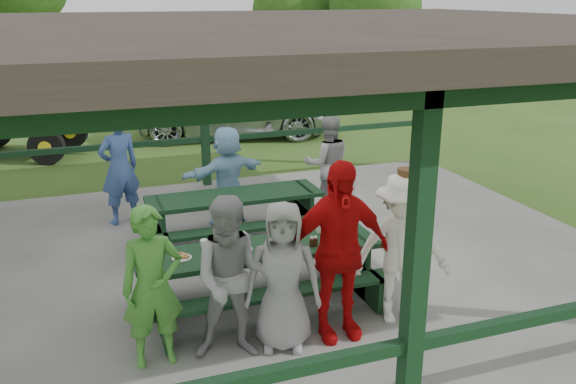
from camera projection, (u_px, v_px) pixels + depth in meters
name	position (u px, v px, depth m)	size (l,w,h in m)	color
ground	(266.00, 267.00, 8.55)	(90.00, 90.00, 0.00)	#33551A
concrete_slab	(266.00, 264.00, 8.53)	(10.00, 8.00, 0.10)	slate
pavilion_structure	(264.00, 35.00, 7.57)	(10.60, 8.60, 3.24)	black
picnic_table_near	(261.00, 268.00, 7.15)	(2.81, 1.39, 0.75)	black
picnic_table_far	(235.00, 212.00, 9.01)	(2.55, 1.39, 0.75)	black
table_setting	(273.00, 242.00, 7.14)	(2.25, 0.45, 0.10)	white
contestant_green	(152.00, 287.00, 5.94)	(0.61, 0.40, 1.66)	#459233
contestant_grey_left	(233.00, 279.00, 6.04)	(0.83, 0.65, 1.72)	gray
contestant_grey_mid	(283.00, 277.00, 6.22)	(0.78, 0.51, 1.60)	gray
contestant_red	(337.00, 251.00, 6.38)	(1.16, 0.48, 1.97)	red
contestant_white_fedora	(401.00, 249.00, 6.72)	(1.25, 0.90, 1.79)	white
spectator_lblue	(228.00, 175.00, 9.70)	(1.48, 0.47, 1.59)	#95C7E7
spectator_blue	(119.00, 168.00, 9.66)	(0.67, 0.44, 1.83)	#385592
spectator_grey	(328.00, 164.00, 10.24)	(0.81, 0.63, 1.66)	#9A9A9D
pickup_truck	(237.00, 108.00, 16.34)	(2.42, 5.25, 1.46)	silver
farm_trailer	(17.00, 126.00, 14.20)	(4.08, 2.60, 1.43)	#1B4099
tree_mid	(292.00, 12.00, 21.95)	(2.86, 2.86, 4.47)	#322214
tree_right	(375.00, 6.00, 20.29)	(3.07, 3.07, 4.80)	#322214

